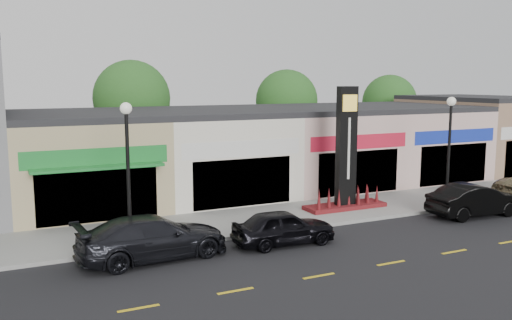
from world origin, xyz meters
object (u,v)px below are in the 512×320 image
object	(u,v)px
lamp_east_near	(449,140)
car_dark_sedan	(153,237)
pylon_sign	(346,166)
car_black_sedan	(283,227)
car_black_conv	(475,200)
lamp_west_near	(128,160)

from	to	relation	value
lamp_east_near	car_dark_sedan	xyz separation A→B (m)	(-15.49, -1.40, -2.68)
lamp_east_near	pylon_sign	xyz separation A→B (m)	(-5.00, 1.70, -1.20)
lamp_east_near	pylon_sign	size ratio (longest dim) A/B	0.91
car_black_sedan	car_black_conv	distance (m)	10.41
lamp_east_near	car_dark_sedan	size ratio (longest dim) A/B	1.00
car_dark_sedan	car_black_conv	xyz separation A→B (m)	(15.51, -0.42, -0.02)
lamp_west_near	lamp_east_near	world-z (taller)	same
lamp_east_near	car_dark_sedan	bearing A→B (deg)	-174.84
car_black_sedan	lamp_east_near	bearing A→B (deg)	-77.29
lamp_west_near	lamp_east_near	size ratio (longest dim) A/B	1.00
lamp_east_near	car_black_sedan	distance (m)	10.92
lamp_east_near	car_black_conv	size ratio (longest dim) A/B	1.16
pylon_sign	car_black_conv	xyz separation A→B (m)	(5.02, -3.51, -1.50)
lamp_west_near	car_dark_sedan	size ratio (longest dim) A/B	1.00
pylon_sign	car_black_sedan	distance (m)	6.66
car_black_conv	pylon_sign	bearing A→B (deg)	58.46
lamp_east_near	pylon_sign	bearing A→B (deg)	161.25
lamp_east_near	car_black_sedan	xyz separation A→B (m)	(-10.39, -1.88, -2.78)
lamp_east_near	car_black_conv	world-z (taller)	lamp_east_near
lamp_east_near	car_black_conv	xyz separation A→B (m)	(0.02, -1.81, -2.70)
lamp_east_near	pylon_sign	distance (m)	5.42
lamp_west_near	pylon_sign	xyz separation A→B (m)	(11.00, 1.70, -1.20)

